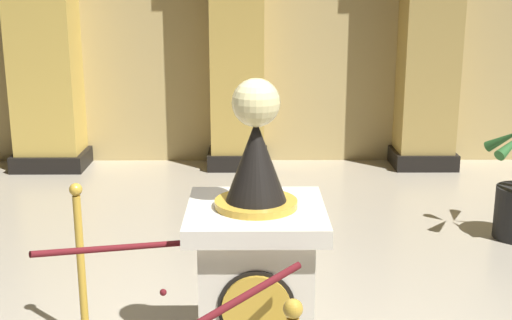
# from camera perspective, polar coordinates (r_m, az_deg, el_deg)

# --- Properties ---
(back_wall) EXTENTS (12.13, 0.16, 3.53)m
(back_wall) POSITION_cam_1_polar(r_m,az_deg,el_deg) (8.61, -1.56, 11.56)
(back_wall) COLOR tan
(back_wall) RESTS_ON ground_plane
(pedestal_clock) EXTENTS (0.77, 0.77, 1.75)m
(pedestal_clock) POSITION_cam_1_polar(r_m,az_deg,el_deg) (3.90, 0.00, -9.04)
(pedestal_clock) COLOR silver
(pedestal_clock) RESTS_ON ground_plane
(stanchion_near) EXTENTS (0.24, 0.24, 1.06)m
(stanchion_near) POSITION_cam_1_polar(r_m,az_deg,el_deg) (4.49, -14.36, -10.31)
(stanchion_near) COLOR gold
(stanchion_near) RESTS_ON ground_plane
(velvet_rope) EXTENTS (1.40, 1.41, 0.22)m
(velvet_rope) POSITION_cam_1_polar(r_m,az_deg,el_deg) (3.53, -7.86, -9.66)
(velvet_rope) COLOR #591419
(column_left) EXTENTS (0.91, 0.91, 3.39)m
(column_left) POSITION_cam_1_polar(r_m,az_deg,el_deg) (8.66, -17.36, 10.38)
(column_left) COLOR black
(column_left) RESTS_ON ground_plane
(column_right) EXTENTS (0.79, 0.79, 3.39)m
(column_right) POSITION_cam_1_polar(r_m,az_deg,el_deg) (8.58, 14.35, 10.55)
(column_right) COLOR black
(column_right) RESTS_ON ground_plane
(column_centre_rear) EXTENTS (0.77, 0.77, 3.39)m
(column_centre_rear) POSITION_cam_1_polar(r_m,az_deg,el_deg) (8.30, -1.59, 10.86)
(column_centre_rear) COLOR black
(column_centre_rear) RESTS_ON ground_plane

